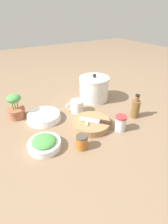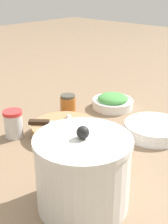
# 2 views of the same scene
# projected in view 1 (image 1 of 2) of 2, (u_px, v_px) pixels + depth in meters

# --- Properties ---
(ground_plane) EXTENTS (5.00, 5.00, 0.00)m
(ground_plane) POSITION_uv_depth(u_px,v_px,m) (82.00, 123.00, 1.07)
(ground_plane) COLOR #7F664C
(cutting_board) EXTENTS (0.22, 0.22, 0.04)m
(cutting_board) POSITION_uv_depth(u_px,v_px,m) (91.00, 124.00, 1.03)
(cutting_board) COLOR #9E754C
(cutting_board) RESTS_ON ground_plane
(chef_knife) EXTENTS (0.14, 0.16, 0.01)m
(chef_knife) POSITION_uv_depth(u_px,v_px,m) (97.00, 121.00, 1.01)
(chef_knife) COLOR black
(chef_knife) RESTS_ON cutting_board
(garlic_cloves) EXTENTS (0.03, 0.07, 0.01)m
(garlic_cloves) POSITION_uv_depth(u_px,v_px,m) (86.00, 122.00, 1.00)
(garlic_cloves) COLOR beige
(garlic_cloves) RESTS_ON cutting_board
(herb_bowl) EXTENTS (0.17, 0.17, 0.06)m
(herb_bowl) POSITION_uv_depth(u_px,v_px,m) (44.00, 143.00, 0.87)
(herb_bowl) COLOR white
(herb_bowl) RESTS_ON ground_plane
(spice_jar) EXTENTS (0.06, 0.06, 0.09)m
(spice_jar) POSITION_uv_depth(u_px,v_px,m) (121.00, 123.00, 0.99)
(spice_jar) COLOR silver
(spice_jar) RESTS_ON ground_plane
(coffee_mug) EXTENTS (0.11, 0.09, 0.08)m
(coffee_mug) POSITION_uv_depth(u_px,v_px,m) (77.00, 106.00, 1.17)
(coffee_mug) COLOR white
(coffee_mug) RESTS_ON ground_plane
(plate_stack) EXTENTS (0.21, 0.21, 0.04)m
(plate_stack) POSITION_uv_depth(u_px,v_px,m) (44.00, 117.00, 1.10)
(plate_stack) COLOR white
(plate_stack) RESTS_ON ground_plane
(honey_jar) EXTENTS (0.06, 0.06, 0.07)m
(honey_jar) POSITION_uv_depth(u_px,v_px,m) (82.00, 142.00, 0.87)
(honey_jar) COLOR #B26023
(honey_jar) RESTS_ON ground_plane
(oil_bottle) EXTENTS (0.05, 0.05, 0.16)m
(oil_bottle) POSITION_uv_depth(u_px,v_px,m) (136.00, 108.00, 1.10)
(oil_bottle) COLOR brown
(oil_bottle) RESTS_ON ground_plane
(stock_pot) EXTENTS (0.22, 0.22, 0.20)m
(stock_pot) POSITION_uv_depth(u_px,v_px,m) (94.00, 89.00, 1.30)
(stock_pot) COLOR silver
(stock_pot) RESTS_ON ground_plane
(potted_herb) EXTENTS (0.11, 0.11, 0.16)m
(potted_herb) POSITION_uv_depth(u_px,v_px,m) (16.00, 108.00, 1.09)
(potted_herb) COLOR #A35B3D
(potted_herb) RESTS_ON ground_plane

